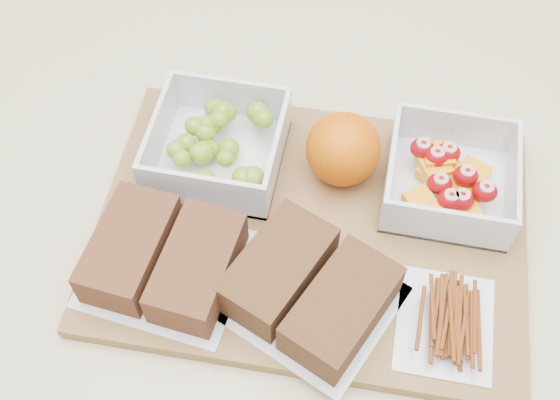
% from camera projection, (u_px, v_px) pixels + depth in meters
% --- Properties ---
extents(counter, '(1.20, 0.90, 0.90)m').
position_uv_depth(counter, '(285.00, 367.00, 1.10)').
color(counter, beige).
rests_on(counter, ground).
extents(cutting_board, '(0.43, 0.31, 0.02)m').
position_uv_depth(cutting_board, '(311.00, 230.00, 0.70)').
color(cutting_board, olive).
rests_on(cutting_board, counter).
extents(grape_container, '(0.13, 0.13, 0.06)m').
position_uv_depth(grape_container, '(219.00, 145.00, 0.72)').
color(grape_container, silver).
rests_on(grape_container, cutting_board).
extents(fruit_container, '(0.13, 0.13, 0.05)m').
position_uv_depth(fruit_container, '(449.00, 179.00, 0.70)').
color(fruit_container, silver).
rests_on(fruit_container, cutting_board).
extents(orange, '(0.08, 0.08, 0.08)m').
position_uv_depth(orange, '(343.00, 149.00, 0.70)').
color(orange, '#D25804').
rests_on(orange, cutting_board).
extents(sandwich_bag_left, '(0.16, 0.14, 0.04)m').
position_uv_depth(sandwich_bag_left, '(164.00, 258.00, 0.65)').
color(sandwich_bag_left, silver).
rests_on(sandwich_bag_left, cutting_board).
extents(sandwich_bag_center, '(0.19, 0.18, 0.05)m').
position_uv_depth(sandwich_bag_center, '(309.00, 289.00, 0.63)').
color(sandwich_bag_center, silver).
rests_on(sandwich_bag_center, cutting_board).
extents(pretzel_bag, '(0.09, 0.11, 0.02)m').
position_uv_depth(pretzel_bag, '(447.00, 319.00, 0.63)').
color(pretzel_bag, silver).
rests_on(pretzel_bag, cutting_board).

